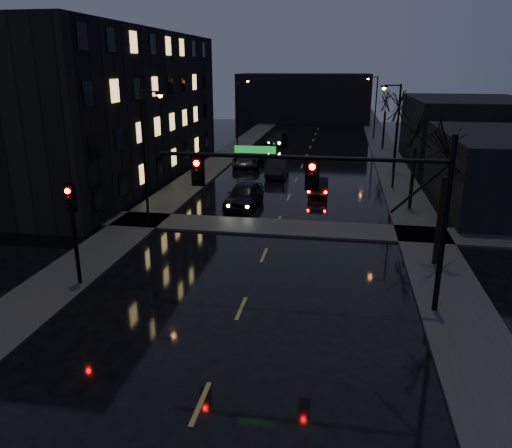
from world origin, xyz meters
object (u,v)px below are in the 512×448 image
at_px(oncoming_car_b, 277,167).
at_px(oncoming_car_d, 277,140).
at_px(oncoming_car_a, 244,195).
at_px(lead_car, 319,185).
at_px(oncoming_car_c, 248,158).

relative_size(oncoming_car_b, oncoming_car_d, 0.97).
bearing_deg(oncoming_car_a, lead_car, 46.72).
bearing_deg(oncoming_car_d, oncoming_car_c, -88.91).
xyz_separation_m(oncoming_car_a, oncoming_car_d, (-1.35, 27.61, -0.10)).
height_order(oncoming_car_b, oncoming_car_c, oncoming_car_b).
bearing_deg(lead_car, oncoming_car_b, -58.52).
height_order(oncoming_car_d, lead_car, oncoming_car_d).
bearing_deg(oncoming_car_a, oncoming_car_d, 97.18).
bearing_deg(oncoming_car_c, oncoming_car_d, 84.45).
relative_size(oncoming_car_a, lead_car, 1.20).
xyz_separation_m(oncoming_car_a, oncoming_car_b, (0.96, 10.49, -0.02)).
xyz_separation_m(oncoming_car_b, oncoming_car_c, (-3.36, 4.10, -0.07)).
bearing_deg(oncoming_car_c, oncoming_car_a, -81.56).
bearing_deg(lead_car, oncoming_car_c, -55.77).
relative_size(oncoming_car_a, oncoming_car_c, 0.91).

